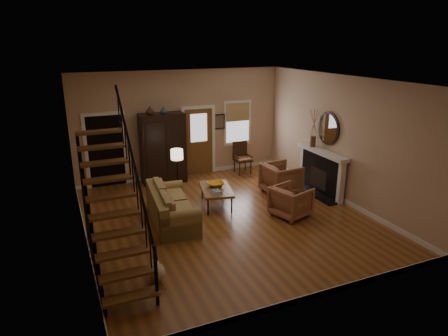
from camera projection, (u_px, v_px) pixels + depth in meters
name	position (u px, v px, depth m)	size (l,w,h in m)	color
room	(186.00, 143.00, 10.63)	(7.00, 7.33, 3.30)	brown
staircase	(112.00, 191.00, 7.03)	(0.94, 2.80, 3.20)	brown
fireplace	(323.00, 168.00, 11.09)	(0.33, 1.95, 2.30)	black
armoire	(163.00, 148.00, 11.87)	(1.30, 0.60, 2.10)	black
vase_a	(150.00, 111.00, 11.29)	(0.24, 0.24, 0.25)	#4C2619
vase_b	(164.00, 110.00, 11.45)	(0.20, 0.20, 0.21)	#334C60
sofa	(172.00, 207.00, 9.37)	(0.91, 2.11, 0.79)	#9A7F46
coffee_table	(216.00, 197.00, 10.36)	(0.74, 1.27, 0.49)	brown
bowl	(216.00, 184.00, 10.42)	(0.43, 0.43, 0.11)	gold
books	(216.00, 192.00, 9.97)	(0.23, 0.32, 0.06)	beige
armchair_left	(291.00, 201.00, 9.72)	(0.81, 0.84, 0.76)	brown
armchair_right	(281.00, 179.00, 11.16)	(0.92, 0.95, 0.86)	brown
floor_lamp	(178.00, 175.00, 10.63)	(0.32, 0.32, 1.41)	black
side_chair	(243.00, 158.00, 12.82)	(0.54, 0.54, 1.02)	#392012
dog	(157.00, 273.00, 7.12)	(0.28, 0.48, 0.35)	beige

